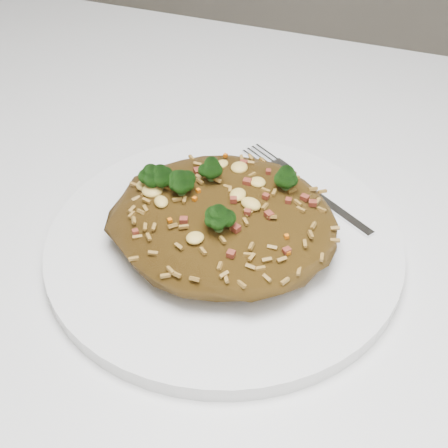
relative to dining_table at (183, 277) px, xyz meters
The scene contains 4 objects.
dining_table is the anchor object (origin of this frame).
plate 0.12m from the dining_table, 31.91° to the right, with size 0.30×0.30×0.01m, color white.
fried_rice 0.15m from the dining_table, 32.10° to the right, with size 0.19×0.17×0.06m.
fork 0.16m from the dining_table, 22.70° to the left, with size 0.14×0.10×0.00m.
Camera 1 is at (0.19, -0.40, 1.12)m, focal length 50.00 mm.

